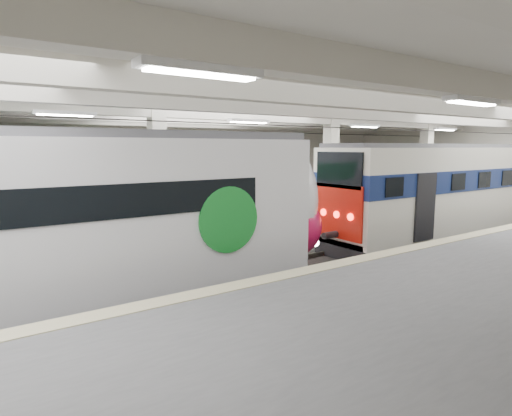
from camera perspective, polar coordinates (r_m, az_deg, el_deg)
station_hall at (r=12.36m, az=8.75°, el=4.38°), size 36.00×24.00×5.75m
modern_emu at (r=11.35m, az=-17.26°, el=-1.61°), size 13.75×2.84×4.44m
older_rer at (r=20.26m, az=23.25°, el=2.24°), size 12.50×2.76×4.17m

